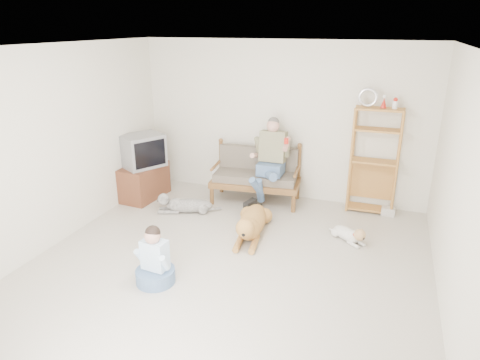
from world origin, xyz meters
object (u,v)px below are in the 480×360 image
at_px(tv_stand, 144,182).
at_px(golden_retriever, 251,223).
at_px(etagere, 374,160).
at_px(loveseat, 257,174).

bearing_deg(tv_stand, golden_retriever, -13.40).
relative_size(etagere, tv_stand, 2.14).
bearing_deg(loveseat, golden_retriever, -81.85).
relative_size(loveseat, golden_retriever, 1.04).
bearing_deg(golden_retriever, etagere, 35.67).
bearing_deg(tv_stand, loveseat, 21.10).
relative_size(loveseat, tv_stand, 1.66).
bearing_deg(etagere, loveseat, -174.47).
xyz_separation_m(loveseat, tv_stand, (-1.92, -0.56, -0.19)).
xyz_separation_m(tv_stand, golden_retriever, (2.24, -0.74, -0.11)).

